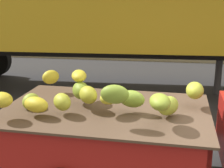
{
  "coord_description": "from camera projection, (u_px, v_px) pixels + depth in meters",
  "views": [
    {
      "loc": [
        -0.68,
        -3.75,
        2.55
      ],
      "look_at": [
        -1.37,
        0.54,
        1.36
      ],
      "focal_mm": 51.67,
      "sensor_mm": 36.0,
      "label": 1
    }
  ],
  "objects": [
    {
      "name": "curb_strip",
      "position": [
        180.0,
        59.0,
        13.23
      ],
      "size": [
        80.0,
        0.8,
        0.16
      ],
      "primitive_type": "cube",
      "color": "gray",
      "rests_on": "ground"
    }
  ]
}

